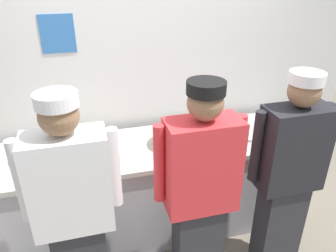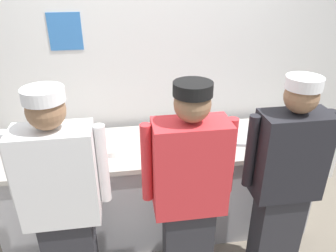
{
  "view_description": "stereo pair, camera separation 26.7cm",
  "coord_description": "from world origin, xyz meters",
  "px_view_note": "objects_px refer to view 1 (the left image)",
  "views": [
    {
      "loc": [
        -0.55,
        -1.95,
        2.26
      ],
      "look_at": [
        0.07,
        0.36,
        1.06
      ],
      "focal_mm": 34.88,
      "sensor_mm": 36.0,
      "label": 1
    },
    {
      "loc": [
        -0.29,
        -2.0,
        2.26
      ],
      "look_at": [
        0.07,
        0.36,
        1.06
      ],
      "focal_mm": 34.88,
      "sensor_mm": 36.0,
      "label": 2
    }
  ],
  "objects_px": {
    "chef_near_left": "(75,212)",
    "chefs_knife": "(100,155)",
    "plate_stack_front": "(75,142)",
    "ramekin_green_sauce": "(17,160)",
    "deli_cup": "(282,128)",
    "sheet_tray": "(236,133)",
    "ramekin_yellow_sauce": "(272,124)",
    "chef_far_right": "(288,174)",
    "squeeze_bottle_primary": "(56,154)",
    "plate_stack_rear": "(113,152)",
    "mixing_bowl_steel": "(178,137)",
    "chef_center": "(200,194)"
  },
  "relations": [
    {
      "from": "chef_near_left",
      "to": "deli_cup",
      "type": "distance_m",
      "value": 1.91
    },
    {
      "from": "ramekin_yellow_sauce",
      "to": "mixing_bowl_steel",
      "type": "bearing_deg",
      "value": -173.89
    },
    {
      "from": "sheet_tray",
      "to": "ramekin_green_sauce",
      "type": "xyz_separation_m",
      "value": [
        -1.81,
        0.01,
        0.01
      ]
    },
    {
      "from": "chef_near_left",
      "to": "chefs_knife",
      "type": "bearing_deg",
      "value": 72.24
    },
    {
      "from": "chef_center",
      "to": "plate_stack_front",
      "type": "bearing_deg",
      "value": 132.3
    },
    {
      "from": "ramekin_yellow_sauce",
      "to": "chefs_knife",
      "type": "xyz_separation_m",
      "value": [
        -1.6,
        -0.11,
        -0.02
      ]
    },
    {
      "from": "chef_far_right",
      "to": "sheet_tray",
      "type": "bearing_deg",
      "value": 99.05
    },
    {
      "from": "chef_center",
      "to": "ramekin_yellow_sauce",
      "type": "height_order",
      "value": "chef_center"
    },
    {
      "from": "plate_stack_front",
      "to": "ramekin_yellow_sauce",
      "type": "distance_m",
      "value": 1.79
    },
    {
      "from": "mixing_bowl_steel",
      "to": "squeeze_bottle_primary",
      "type": "distance_m",
      "value": 0.97
    },
    {
      "from": "chefs_knife",
      "to": "plate_stack_front",
      "type": "bearing_deg",
      "value": 132.62
    },
    {
      "from": "chefs_knife",
      "to": "squeeze_bottle_primary",
      "type": "bearing_deg",
      "value": -172.51
    },
    {
      "from": "plate_stack_rear",
      "to": "sheet_tray",
      "type": "height_order",
      "value": "plate_stack_rear"
    },
    {
      "from": "chef_near_left",
      "to": "mixing_bowl_steel",
      "type": "bearing_deg",
      "value": 37.03
    },
    {
      "from": "chef_near_left",
      "to": "chefs_knife",
      "type": "distance_m",
      "value": 0.66
    },
    {
      "from": "squeeze_bottle_primary",
      "to": "chefs_knife",
      "type": "relative_size",
      "value": 0.66
    },
    {
      "from": "mixing_bowl_steel",
      "to": "sheet_tray",
      "type": "distance_m",
      "value": 0.55
    },
    {
      "from": "plate_stack_rear",
      "to": "ramekin_yellow_sauce",
      "type": "distance_m",
      "value": 1.5
    },
    {
      "from": "sheet_tray",
      "to": "deli_cup",
      "type": "bearing_deg",
      "value": -10.66
    },
    {
      "from": "plate_stack_rear",
      "to": "chef_center",
      "type": "bearing_deg",
      "value": -52.7
    },
    {
      "from": "chef_center",
      "to": "deli_cup",
      "type": "distance_m",
      "value": 1.19
    },
    {
      "from": "ramekin_green_sauce",
      "to": "deli_cup",
      "type": "height_order",
      "value": "deli_cup"
    },
    {
      "from": "plate_stack_front",
      "to": "sheet_tray",
      "type": "bearing_deg",
      "value": -6.47
    },
    {
      "from": "sheet_tray",
      "to": "ramekin_yellow_sauce",
      "type": "relative_size",
      "value": 6.21
    },
    {
      "from": "chef_near_left",
      "to": "mixing_bowl_steel",
      "type": "xyz_separation_m",
      "value": [
        0.85,
        0.64,
        0.06
      ]
    },
    {
      "from": "mixing_bowl_steel",
      "to": "squeeze_bottle_primary",
      "type": "relative_size",
      "value": 2.17
    },
    {
      "from": "chef_far_right",
      "to": "squeeze_bottle_primary",
      "type": "xyz_separation_m",
      "value": [
        -1.62,
        0.56,
        0.09
      ]
    },
    {
      "from": "plate_stack_front",
      "to": "squeeze_bottle_primary",
      "type": "relative_size",
      "value": 1.32
    },
    {
      "from": "chef_far_right",
      "to": "plate_stack_rear",
      "type": "relative_size",
      "value": 7.4
    },
    {
      "from": "chef_near_left",
      "to": "chef_far_right",
      "type": "relative_size",
      "value": 1.01
    },
    {
      "from": "chef_far_right",
      "to": "sheet_tray",
      "type": "height_order",
      "value": "chef_far_right"
    },
    {
      "from": "chef_far_right",
      "to": "chef_center",
      "type": "bearing_deg",
      "value": -175.24
    },
    {
      "from": "squeeze_bottle_primary",
      "to": "ramekin_yellow_sauce",
      "type": "height_order",
      "value": "squeeze_bottle_primary"
    },
    {
      "from": "plate_stack_front",
      "to": "sheet_tray",
      "type": "relative_size",
      "value": 0.46
    },
    {
      "from": "ramekin_yellow_sauce",
      "to": "chefs_knife",
      "type": "height_order",
      "value": "ramekin_yellow_sauce"
    },
    {
      "from": "chef_center",
      "to": "deli_cup",
      "type": "height_order",
      "value": "chef_center"
    },
    {
      "from": "chef_near_left",
      "to": "ramekin_yellow_sauce",
      "type": "height_order",
      "value": "chef_near_left"
    },
    {
      "from": "plate_stack_rear",
      "to": "deli_cup",
      "type": "relative_size",
      "value": 2.08
    },
    {
      "from": "plate_stack_front",
      "to": "mixing_bowl_steel",
      "type": "xyz_separation_m",
      "value": [
        0.83,
        -0.19,
        0.03
      ]
    },
    {
      "from": "ramekin_yellow_sauce",
      "to": "deli_cup",
      "type": "bearing_deg",
      "value": -87.66
    },
    {
      "from": "chef_center",
      "to": "chef_near_left",
      "type": "bearing_deg",
      "value": 177.77
    },
    {
      "from": "plate_stack_front",
      "to": "sheet_tray",
      "type": "distance_m",
      "value": 1.39
    },
    {
      "from": "chef_near_left",
      "to": "mixing_bowl_steel",
      "type": "height_order",
      "value": "chef_near_left"
    },
    {
      "from": "plate_stack_rear",
      "to": "chefs_knife",
      "type": "relative_size",
      "value": 0.81
    },
    {
      "from": "ramekin_green_sauce",
      "to": "chefs_knife",
      "type": "bearing_deg",
      "value": -5.45
    },
    {
      "from": "ramekin_green_sauce",
      "to": "chefs_knife",
      "type": "xyz_separation_m",
      "value": [
        0.62,
        -0.06,
        -0.02
      ]
    },
    {
      "from": "mixing_bowl_steel",
      "to": "deli_cup",
      "type": "relative_size",
      "value": 3.67
    },
    {
      "from": "squeeze_bottle_primary",
      "to": "chefs_knife",
      "type": "bearing_deg",
      "value": 7.49
    },
    {
      "from": "plate_stack_rear",
      "to": "deli_cup",
      "type": "height_order",
      "value": "deli_cup"
    },
    {
      "from": "chef_near_left",
      "to": "plate_stack_front",
      "type": "height_order",
      "value": "chef_near_left"
    }
  ]
}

